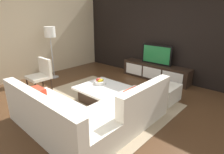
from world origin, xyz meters
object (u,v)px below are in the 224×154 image
at_px(coffee_table, 103,94).
at_px(floor_lamp, 50,35).
at_px(accent_chair_near, 41,73).
at_px(ottoman, 162,92).
at_px(fruit_bowl, 100,82).
at_px(sectional_couch, 87,114).
at_px(media_console, 155,72).
at_px(television, 156,55).
at_px(decorative_ball, 163,80).

distance_m(coffee_table, floor_lamp, 2.76).
height_order(accent_chair_near, ottoman, accent_chair_near).
distance_m(coffee_table, fruit_bowl, 0.31).
bearing_deg(sectional_couch, fruit_bowl, 125.89).
bearing_deg(media_console, television, 90.00).
bearing_deg(ottoman, accent_chair_near, -149.88).
bearing_deg(accent_chair_near, decorative_ball, 19.58).
bearing_deg(accent_chair_near, floor_lamp, 121.48).
height_order(television, decorative_ball, television).
bearing_deg(coffee_table, accent_chair_near, -161.77).
xyz_separation_m(floor_lamp, ottoman, (3.50, 0.85, -1.19)).
height_order(ottoman, fruit_bowl, fruit_bowl).
xyz_separation_m(accent_chair_near, floor_lamp, (-0.70, 0.77, 0.91)).
relative_size(television, floor_lamp, 0.61).
relative_size(sectional_couch, floor_lamp, 1.40).
distance_m(media_console, accent_chair_near, 3.45).
bearing_deg(fruit_bowl, television, 82.61).
relative_size(sectional_couch, accent_chair_near, 2.65).
height_order(coffee_table, decorative_ball, decorative_ball).
height_order(sectional_couch, fruit_bowl, sectional_couch).
xyz_separation_m(accent_chair_near, fruit_bowl, (1.60, 0.69, -0.05)).
relative_size(floor_lamp, fruit_bowl, 5.88).
bearing_deg(fruit_bowl, coffee_table, -28.39).
bearing_deg(coffee_table, sectional_couch, -58.69).
xyz_separation_m(accent_chair_near, decorative_ball, (2.80, 1.63, 0.03)).
distance_m(ottoman, fruit_bowl, 1.55).
xyz_separation_m(ottoman, fruit_bowl, (-1.21, -0.94, 0.23)).
xyz_separation_m(sectional_couch, ottoman, (0.43, 2.02, -0.09)).
height_order(media_console, floor_lamp, floor_lamp).
bearing_deg(media_console, fruit_bowl, -97.39).
bearing_deg(decorative_ball, sectional_couch, -101.98).
bearing_deg(sectional_couch, ottoman, 78.02).
bearing_deg(accent_chair_near, television, 46.34).
bearing_deg(fruit_bowl, decorative_ball, 37.91).
height_order(sectional_couch, decorative_ball, sectional_couch).
xyz_separation_m(sectional_couch, coffee_table, (-0.59, 0.98, -0.09)).
height_order(sectional_couch, accent_chair_near, accent_chair_near).
xyz_separation_m(sectional_couch, decorative_ball, (0.43, 2.02, 0.23)).
xyz_separation_m(television, coffee_table, (-0.10, -2.30, -0.61)).
distance_m(sectional_couch, floor_lamp, 3.46).
height_order(floor_lamp, fruit_bowl, floor_lamp).
bearing_deg(ottoman, sectional_couch, -101.98).
relative_size(television, accent_chair_near, 1.16).
relative_size(coffee_table, accent_chair_near, 1.22).
height_order(television, floor_lamp, floor_lamp).
bearing_deg(media_console, floor_lamp, -140.72).
xyz_separation_m(ottoman, decorative_ball, (0.00, 0.00, 0.32)).
relative_size(coffee_table, decorative_ball, 4.48).
xyz_separation_m(floor_lamp, fruit_bowl, (2.29, -0.09, -0.96)).
distance_m(media_console, sectional_couch, 3.31).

